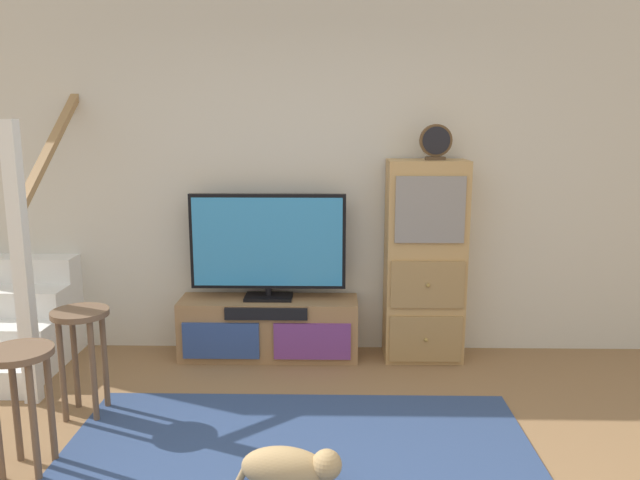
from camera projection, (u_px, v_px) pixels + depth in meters
back_wall at (309, 178)px, 4.74m from camera, size 6.40×0.12×2.70m
area_rug at (296, 472)px, 3.17m from camera, size 2.60×1.80×0.01m
media_console at (269, 328)px, 4.70m from camera, size 1.35×0.38×0.46m
television at (268, 244)px, 4.59m from camera, size 1.17×0.22×0.80m
side_cabinet at (425, 262)px, 4.58m from camera, size 0.58×0.38×1.51m
desk_clock at (436, 142)px, 4.40m from camera, size 0.23×0.08×0.26m
staircase at (18, 308)px, 4.72m from camera, size 1.00×1.36×2.20m
bar_stool_near at (21, 380)px, 3.11m from camera, size 0.34×0.34×0.66m
bar_stool_far at (82, 337)px, 3.72m from camera, size 0.34×0.34×0.67m
dog at (290, 468)px, 3.01m from camera, size 0.54×0.27×0.23m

